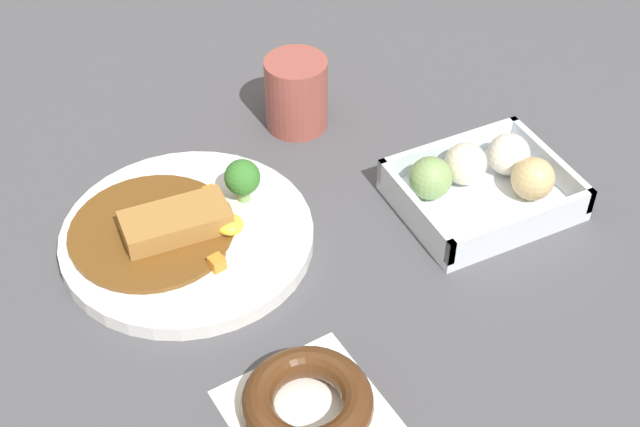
{
  "coord_description": "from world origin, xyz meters",
  "views": [
    {
      "loc": [
        0.29,
        0.63,
        0.68
      ],
      "look_at": [
        -0.01,
        0.01,
        0.03
      ],
      "focal_mm": 49.69,
      "sensor_mm": 36.0,
      "label": 1
    }
  ],
  "objects_px": {
    "curry_plate": "(186,233)",
    "coffee_mug": "(296,94)",
    "chocolate_ring_donut": "(308,403)",
    "donut_box": "(483,182)"
  },
  "relations": [
    {
      "from": "curry_plate",
      "to": "chocolate_ring_donut",
      "type": "relative_size",
      "value": 1.85
    },
    {
      "from": "curry_plate",
      "to": "donut_box",
      "type": "distance_m",
      "value": 0.34
    },
    {
      "from": "chocolate_ring_donut",
      "to": "coffee_mug",
      "type": "relative_size",
      "value": 1.59
    },
    {
      "from": "chocolate_ring_donut",
      "to": "coffee_mug",
      "type": "height_order",
      "value": "coffee_mug"
    },
    {
      "from": "donut_box",
      "to": "chocolate_ring_donut",
      "type": "xyz_separation_m",
      "value": [
        0.3,
        0.17,
        -0.01
      ]
    },
    {
      "from": "curry_plate",
      "to": "coffee_mug",
      "type": "xyz_separation_m",
      "value": [
        -0.2,
        -0.14,
        0.03
      ]
    },
    {
      "from": "curry_plate",
      "to": "coffee_mug",
      "type": "height_order",
      "value": "coffee_mug"
    },
    {
      "from": "curry_plate",
      "to": "donut_box",
      "type": "relative_size",
      "value": 1.45
    },
    {
      "from": "donut_box",
      "to": "coffee_mug",
      "type": "relative_size",
      "value": 2.02
    },
    {
      "from": "donut_box",
      "to": "coffee_mug",
      "type": "xyz_separation_m",
      "value": [
        0.13,
        -0.22,
        0.02
      ]
    }
  ]
}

